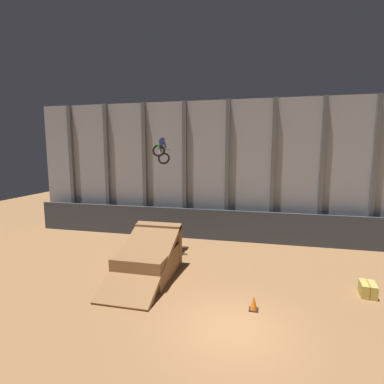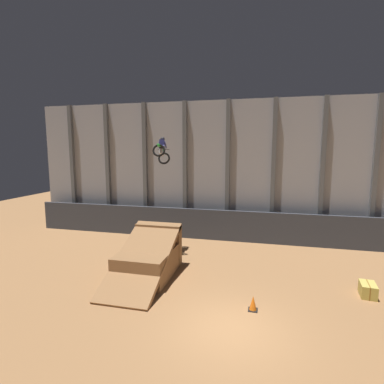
{
  "view_description": "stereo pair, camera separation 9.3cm",
  "coord_description": "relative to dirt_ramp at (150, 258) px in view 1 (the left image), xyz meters",
  "views": [
    {
      "loc": [
        0.87,
        -9.64,
        6.14
      ],
      "look_at": [
        -2.9,
        6.28,
        3.83
      ],
      "focal_mm": 28.0,
      "sensor_mm": 36.0,
      "label": 1
    },
    {
      "loc": [
        0.96,
        -9.62,
        6.14
      ],
      "look_at": [
        -2.9,
        6.28,
        3.83
      ],
      "focal_mm": 28.0,
      "sensor_mm": 36.0,
      "label": 2
    }
  ],
  "objects": [
    {
      "name": "rider_bike_solo",
      "position": [
        -0.39,
        3.18,
        5.29
      ],
      "size": [
        0.92,
        1.74,
        1.64
      ],
      "rotation": [
        -0.35,
        0.0,
        0.12
      ],
      "color": "black"
    },
    {
      "name": "lower_barrier",
      "position": [
        4.45,
        6.42,
        0.25
      ],
      "size": [
        31.36,
        0.2,
        2.1
      ],
      "color": "#383D47",
      "rests_on": "ground_plane"
    },
    {
      "name": "hay_bale_trackside",
      "position": [
        9.83,
        0.03,
        -0.52
      ],
      "size": [
        0.7,
        0.96,
        0.57
      ],
      "rotation": [
        0.0,
        0.0,
        1.46
      ],
      "color": "#CCB751",
      "rests_on": "ground_plane"
    },
    {
      "name": "ground_plane",
      "position": [
        4.45,
        -3.7,
        -0.8
      ],
      "size": [
        60.0,
        60.0,
        0.0
      ],
      "primitive_type": "plane",
      "color": "#996B42"
    },
    {
      "name": "traffic_cone_arena_edge",
      "position": [
        5.15,
        -2.27,
        -0.52
      ],
      "size": [
        0.36,
        0.36,
        0.58
      ],
      "color": "black",
      "rests_on": "ground_plane"
    },
    {
      "name": "arena_back_wall",
      "position": [
        4.45,
        7.46,
        3.95
      ],
      "size": [
        32.0,
        0.4,
        9.5
      ],
      "color": "#A3A8B2",
      "rests_on": "ground_plane"
    },
    {
      "name": "dirt_ramp",
      "position": [
        0.0,
        0.0,
        0.0
      ],
      "size": [
        2.46,
        5.0,
        2.38
      ],
      "color": "olive",
      "rests_on": "ground_plane"
    }
  ]
}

